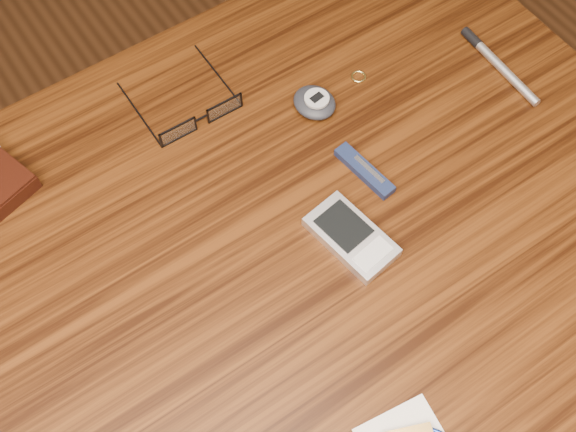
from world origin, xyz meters
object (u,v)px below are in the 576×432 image
Objects in this scene: pedometer at (315,102)px; pocket_knife at (364,171)px; eyeglasses at (199,117)px; desk at (261,300)px; pda_phone at (351,237)px; silver_pen at (494,60)px.

pedometer is 0.72× the size of pocket_knife.
eyeglasses is 1.92× the size of pedometer.
pocket_knife is (0.16, 0.03, 0.11)m from desk.
eyeglasses reaches higher than pda_phone.
desk is 0.42m from silver_pen.
pda_phone is 1.76× the size of pedometer.
pocket_knife is 0.24m from silver_pen.
pda_phone is (0.06, -0.23, -0.00)m from eyeglasses.
silver_pen is at bearing 18.64° from pda_phone.
eyeglasses is 0.38m from silver_pen.
desk is 16.38× the size of pedometer.
pocket_knife and silver_pen have the same top height.
eyeglasses is at bearing 77.35° from desk.
silver_pen is at bearing -17.05° from pedometer.
pda_phone is 0.76× the size of silver_pen.
silver_pen is (0.40, 0.07, 0.11)m from desk.
eyeglasses is 1.10× the size of pda_phone.
pedometer is at bearing 86.16° from pocket_knife.
desk is 0.25m from pedometer.
desk is at bearing 161.87° from pda_phone.
pedometer reaches higher than desk.
eyeglasses is 0.21m from pocket_knife.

